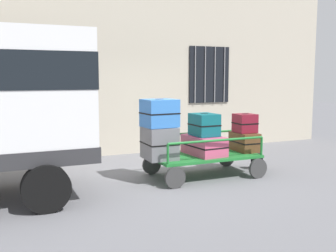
% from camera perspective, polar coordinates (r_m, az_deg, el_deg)
% --- Properties ---
extents(ground_plane, '(40.00, 40.00, 0.00)m').
position_cam_1_polar(ground_plane, '(7.73, 0.32, -7.40)').
color(ground_plane, slate).
extents(building_wall, '(12.00, 0.38, 5.00)m').
position_cam_1_polar(building_wall, '(10.03, -6.00, 10.27)').
color(building_wall, '#BCB29E').
rests_on(building_wall, ground).
extents(luggage_cart, '(2.14, 1.19, 0.43)m').
position_cam_1_polar(luggage_cart, '(7.76, 5.21, -4.68)').
color(luggage_cart, '#1E722D').
rests_on(luggage_cart, ground).
extents(cart_railing, '(2.02, 1.05, 0.38)m').
position_cam_1_polar(cart_railing, '(7.69, 5.24, -1.88)').
color(cart_railing, '#1E722D').
rests_on(cart_railing, luggage_cart).
extents(suitcase_left_bottom, '(0.56, 0.65, 0.60)m').
position_cam_1_polar(suitcase_left_bottom, '(7.27, -1.26, -2.47)').
color(suitcase_left_bottom, slate).
rests_on(suitcase_left_bottom, luggage_cart).
extents(suitcase_left_middle, '(0.63, 0.57, 0.51)m').
position_cam_1_polar(suitcase_left_middle, '(7.19, -1.25, 1.88)').
color(suitcase_left_middle, '#3372C6').
rests_on(suitcase_left_middle, suitcase_left_bottom).
extents(suitcase_midleft_bottom, '(0.62, 0.94, 0.38)m').
position_cam_1_polar(suitcase_midleft_bottom, '(7.71, 5.22, -2.78)').
color(suitcase_midleft_bottom, '#CC4C72').
rests_on(suitcase_midleft_bottom, luggage_cart).
extents(suitcase_midleft_middle, '(0.46, 0.56, 0.43)m').
position_cam_1_polar(suitcase_midleft_middle, '(7.65, 5.26, 0.20)').
color(suitcase_midleft_middle, '#0F5960').
rests_on(suitcase_midleft_middle, suitcase_midleft_bottom).
extents(suitcase_center_bottom, '(0.42, 0.65, 0.39)m').
position_cam_1_polar(suitcase_center_bottom, '(8.22, 11.00, -2.24)').
color(suitcase_center_bottom, brown).
rests_on(suitcase_center_bottom, luggage_cart).
extents(suitcase_center_middle, '(0.41, 0.41, 0.38)m').
position_cam_1_polar(suitcase_center_middle, '(8.16, 11.07, 0.42)').
color(suitcase_center_middle, maroon).
rests_on(suitcase_center_middle, suitcase_center_bottom).
extents(backpack, '(0.27, 0.22, 0.44)m').
position_cam_1_polar(backpack, '(8.53, 12.74, -4.70)').
color(backpack, black).
rests_on(backpack, ground).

